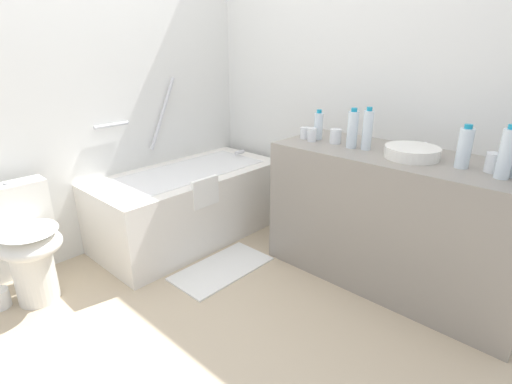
{
  "coord_description": "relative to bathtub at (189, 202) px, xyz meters",
  "views": [
    {
      "loc": [
        -1.13,
        -1.37,
        1.44
      ],
      "look_at": [
        0.54,
        0.18,
        0.57
      ],
      "focal_mm": 27.59,
      "sensor_mm": 36.0,
      "label": 1
    }
  ],
  "objects": [
    {
      "name": "ground_plane",
      "position": [
        -0.59,
        -0.92,
        -0.29
      ],
      "size": [
        3.72,
        3.72,
        0.0
      ],
      "primitive_type": "plane",
      "color": "#C1AD8E"
    },
    {
      "name": "wall_back_tiled",
      "position": [
        -0.59,
        0.39,
        0.96
      ],
      "size": [
        3.12,
        0.1,
        2.5
      ],
      "primitive_type": "cube",
      "color": "silver",
      "rests_on": "ground_plane"
    },
    {
      "name": "wall_right_mirror",
      "position": [
        0.83,
        -0.92,
        0.96
      ],
      "size": [
        0.1,
        2.93,
        2.5
      ],
      "primitive_type": "cube",
      "color": "silver",
      "rests_on": "ground_plane"
    },
    {
      "name": "bathtub",
      "position": [
        0.0,
        0.0,
        0.0
      ],
      "size": [
        1.43,
        0.69,
        1.19
      ],
      "color": "white",
      "rests_on": "ground_plane"
    },
    {
      "name": "toilet",
      "position": [
        -1.14,
        0.04,
        0.08
      ],
      "size": [
        0.39,
        0.48,
        0.7
      ],
      "rotation": [
        0.0,
        0.0,
        -1.6
      ],
      "color": "white",
      "rests_on": "ground_plane"
    },
    {
      "name": "vanity_counter",
      "position": [
        0.48,
        -1.42,
        0.13
      ],
      "size": [
        0.59,
        1.52,
        0.83
      ],
      "primitive_type": "cube",
      "color": "gray",
      "rests_on": "ground_plane"
    },
    {
      "name": "sink_basin",
      "position": [
        0.45,
        -1.48,
        0.58
      ],
      "size": [
        0.3,
        0.3,
        0.06
      ],
      "primitive_type": "cylinder",
      "color": "white",
      "rests_on": "vanity_counter"
    },
    {
      "name": "sink_faucet",
      "position": [
        0.63,
        -1.48,
        0.57
      ],
      "size": [
        0.13,
        0.15,
        0.06
      ],
      "color": "silver",
      "rests_on": "vanity_counter"
    },
    {
      "name": "water_bottle_0",
      "position": [
        0.45,
        -1.75,
        0.65
      ],
      "size": [
        0.07,
        0.07,
        0.23
      ],
      "color": "silver",
      "rests_on": "vanity_counter"
    },
    {
      "name": "water_bottle_1",
      "position": [
        0.39,
        -1.94,
        0.67
      ],
      "size": [
        0.07,
        0.07,
        0.26
      ],
      "color": "silver",
      "rests_on": "vanity_counter"
    },
    {
      "name": "water_bottle_2",
      "position": [
        0.48,
        -0.83,
        0.64
      ],
      "size": [
        0.06,
        0.06,
        0.2
      ],
      "color": "silver",
      "rests_on": "vanity_counter"
    },
    {
      "name": "water_bottle_3",
      "position": [
        0.45,
        -1.2,
        0.67
      ],
      "size": [
        0.06,
        0.06,
        0.26
      ],
      "color": "silver",
      "rests_on": "vanity_counter"
    },
    {
      "name": "water_bottle_5",
      "position": [
        0.43,
        -1.11,
        0.66
      ],
      "size": [
        0.06,
        0.06,
        0.24
      ],
      "color": "silver",
      "rests_on": "vanity_counter"
    },
    {
      "name": "drinking_glass_0",
      "position": [
        0.47,
        -1.88,
        0.59
      ],
      "size": [
        0.08,
        0.08,
        0.1
      ],
      "primitive_type": "cylinder",
      "color": "white",
      "rests_on": "vanity_counter"
    },
    {
      "name": "drinking_glass_1",
      "position": [
        0.46,
        -0.98,
        0.59
      ],
      "size": [
        0.07,
        0.07,
        0.09
      ],
      "primitive_type": "cylinder",
      "color": "white",
      "rests_on": "vanity_counter"
    },
    {
      "name": "drinking_glass_2",
      "position": [
        0.4,
        -0.84,
        0.59
      ],
      "size": [
        0.06,
        0.06,
        0.09
      ],
      "primitive_type": "cylinder",
      "color": "white",
      "rests_on": "vanity_counter"
    },
    {
      "name": "drinking_glass_3",
      "position": [
        0.43,
        -0.76,
        0.58
      ],
      "size": [
        0.06,
        0.06,
        0.08
      ],
      "primitive_type": "cylinder",
      "color": "white",
      "rests_on": "vanity_counter"
    },
    {
      "name": "bath_mat",
      "position": [
        -0.18,
        -0.56,
        -0.28
      ],
      "size": [
        0.68,
        0.35,
        0.01
      ],
      "primitive_type": "cube",
      "color": "white",
      "rests_on": "ground_plane"
    }
  ]
}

